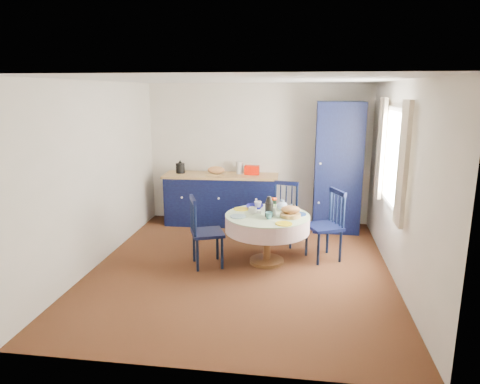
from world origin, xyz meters
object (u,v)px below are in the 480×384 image
(kitchen_counter, at_px, (221,198))
(cobalt_bowl, at_px, (255,207))
(pantry_cabinet, at_px, (338,168))
(chair_right, at_px, (327,225))
(dining_table, at_px, (268,223))
(mug_a, at_px, (253,211))
(mug_c, at_px, (291,208))
(chair_left, at_px, (204,231))
(mug_b, at_px, (269,216))
(mug_d, at_px, (258,205))
(chair_far, at_px, (283,213))

(kitchen_counter, bearing_deg, cobalt_bowl, -64.69)
(pantry_cabinet, distance_m, chair_right, 1.50)
(dining_table, xyz_separation_m, mug_a, (-0.22, 0.01, 0.17))
(dining_table, relative_size, mug_c, 10.24)
(chair_left, distance_m, chair_right, 1.74)
(mug_a, bearing_deg, chair_right, 14.29)
(mug_a, bearing_deg, pantry_cabinet, 51.86)
(chair_left, xyz_separation_m, mug_b, (0.88, 0.02, 0.25))
(mug_d, bearing_deg, pantry_cabinet, 46.71)
(pantry_cabinet, xyz_separation_m, mug_b, (-1.03, -1.82, -0.35))
(mug_a, xyz_separation_m, mug_b, (0.24, -0.20, -0.00))
(pantry_cabinet, bearing_deg, chair_far, -137.87)
(dining_table, xyz_separation_m, chair_right, (0.82, 0.27, -0.07))
(kitchen_counter, distance_m, dining_table, 1.99)
(mug_a, bearing_deg, mug_b, -39.99)
(cobalt_bowl, bearing_deg, chair_right, 0.96)
(mug_d, bearing_deg, kitchen_counter, 119.75)
(chair_left, xyz_separation_m, chair_right, (1.67, 0.49, 0.01))
(pantry_cabinet, xyz_separation_m, mug_c, (-0.74, -1.40, -0.35))
(chair_right, distance_m, mug_b, 0.95)
(chair_right, relative_size, mug_b, 10.07)
(chair_left, bearing_deg, mug_d, -72.81)
(mug_d, bearing_deg, cobalt_bowl, -118.49)
(dining_table, relative_size, cobalt_bowl, 4.66)
(kitchen_counter, distance_m, chair_far, 1.45)
(cobalt_bowl, bearing_deg, mug_b, -62.31)
(chair_far, xyz_separation_m, cobalt_bowl, (-0.39, -0.59, 0.24))
(dining_table, xyz_separation_m, cobalt_bowl, (-0.21, 0.25, 0.15))
(pantry_cabinet, relative_size, chair_far, 2.26)
(chair_right, height_order, cobalt_bowl, chair_right)
(mug_b, bearing_deg, pantry_cabinet, 60.51)
(mug_d, bearing_deg, mug_a, -97.74)
(chair_far, bearing_deg, chair_left, -121.24)
(kitchen_counter, height_order, mug_d, kitchen_counter)
(pantry_cabinet, xyz_separation_m, chair_left, (-1.91, -1.84, -0.60))
(pantry_cabinet, xyz_separation_m, cobalt_bowl, (-1.27, -1.37, -0.37))
(chair_left, bearing_deg, dining_table, -96.97)
(mug_d, xyz_separation_m, cobalt_bowl, (-0.04, -0.07, -0.02))
(chair_far, relative_size, mug_d, 9.01)
(kitchen_counter, xyz_separation_m, mug_c, (1.29, -1.50, 0.28))
(pantry_cabinet, relative_size, mug_a, 17.95)
(mug_a, bearing_deg, mug_c, 22.74)
(chair_left, height_order, chair_far, chair_left)
(pantry_cabinet, height_order, mug_d, pantry_cabinet)
(kitchen_counter, xyz_separation_m, chair_far, (1.16, -0.88, 0.02))
(chair_right, bearing_deg, mug_d, -118.57)
(kitchen_counter, distance_m, mug_b, 2.18)
(mug_c, bearing_deg, dining_table, -143.72)
(mug_c, bearing_deg, cobalt_bowl, 177.30)
(chair_right, distance_m, cobalt_bowl, 1.05)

